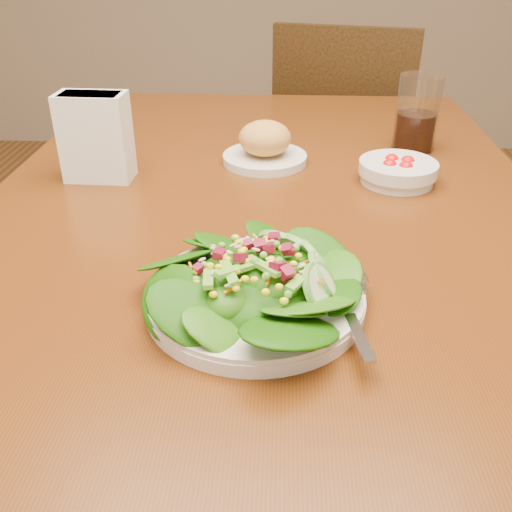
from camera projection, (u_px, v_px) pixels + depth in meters
The scene contains 7 objects.
dining_table at pixel (264, 268), 0.92m from camera, with size 0.90×1.40×0.75m.
chair_far at pixel (343, 162), 1.81m from camera, with size 0.50×0.51×0.90m.
salad_plate at pixel (263, 286), 0.64m from camera, with size 0.25×0.25×0.07m.
bread_plate at pixel (265, 146), 1.03m from camera, with size 0.15×0.15×0.08m.
tomato_bowl at pixel (398, 171), 0.96m from camera, with size 0.13×0.13×0.04m.
drinking_glass at pixel (416, 119), 1.08m from camera, with size 0.08×0.08×0.14m.
napkin_holder at pixel (95, 135), 0.94m from camera, with size 0.11×0.07×0.15m.
Camera 1 is at (0.03, -0.79, 1.12)m, focal length 40.00 mm.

